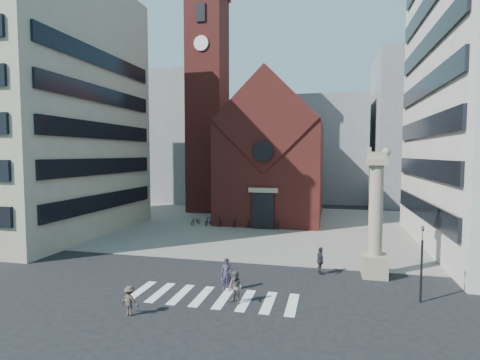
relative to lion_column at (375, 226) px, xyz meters
name	(u,v)px	position (x,y,z in m)	size (l,w,h in m)	color
ground	(219,280)	(-10.01, -3.00, -3.46)	(120.00, 120.00, 0.00)	black
piazza	(266,225)	(-10.01, 16.00, -3.43)	(46.00, 30.00, 0.05)	gray
zebra_crossing	(213,297)	(-9.46, -6.00, -3.45)	(10.20, 3.20, 0.01)	white
church	(274,156)	(-10.01, 22.04, 4.53)	(12.00, 16.65, 18.00)	maroon
campanile	(208,101)	(-20.01, 25.00, 12.28)	(5.50, 5.50, 31.20)	maroon
building_left	(25,108)	(-34.01, 7.00, 9.54)	(18.00, 20.00, 26.00)	tan
bg_block_left	(176,139)	(-30.01, 37.00, 7.54)	(16.00, 14.00, 22.00)	gray
bg_block_mid	(324,150)	(-4.01, 42.00, 5.54)	(14.00, 12.00, 18.00)	gray
bg_block_right	(428,130)	(11.99, 39.00, 8.54)	(16.00, 14.00, 24.00)	gray
lion_column	(375,226)	(0.00, 0.00, 0.00)	(1.63, 1.60, 8.68)	gray
traffic_light	(422,262)	(1.99, -4.00, -1.17)	(0.13, 0.16, 4.30)	black
pedestrian_0	(227,274)	(-8.97, -4.77, -2.47)	(0.72, 0.47, 1.98)	#312C3E
pedestrian_1	(236,288)	(-7.96, -6.57, -2.55)	(0.88, 0.68, 1.80)	#62574E
pedestrian_2	(320,261)	(-3.55, -0.32, -2.52)	(1.10, 0.46, 1.88)	#27262E
pedestrian_3	(130,301)	(-12.84, -9.27, -2.69)	(0.99, 0.57, 1.53)	#493A31
scooter_0	(196,221)	(-18.01, 14.37, -2.93)	(0.63, 1.81, 0.95)	black
scooter_1	(209,221)	(-16.37, 14.37, -2.88)	(0.50, 1.76, 1.06)	black
scooter_2	(223,222)	(-14.74, 14.37, -2.93)	(0.63, 1.81, 0.95)	black
scooter_3	(237,222)	(-13.11, 14.37, -2.88)	(0.50, 1.76, 1.06)	black
scooter_4	(251,223)	(-11.47, 14.37, -2.93)	(0.63, 1.81, 0.95)	black
scooter_5	(265,223)	(-9.84, 14.37, -2.88)	(0.50, 1.76, 1.06)	black
scooter_6	(280,224)	(-8.21, 14.37, -2.93)	(0.63, 1.81, 0.95)	black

